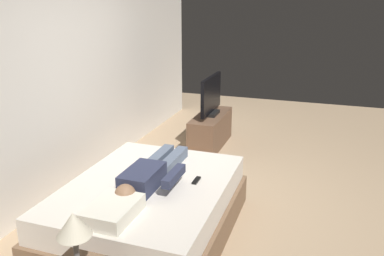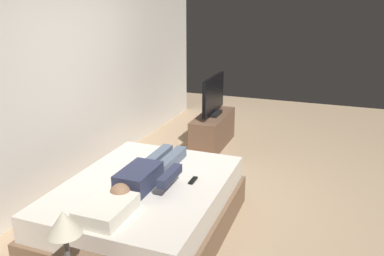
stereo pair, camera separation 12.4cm
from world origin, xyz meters
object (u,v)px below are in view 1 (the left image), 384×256
(bed, at_px, (149,209))
(person, at_px, (150,174))
(tv_stand, at_px, (211,130))
(remote, at_px, (196,180))
(lamp, at_px, (74,226))
(tv, at_px, (211,96))
(pillow, at_px, (113,210))

(bed, bearing_deg, person, -18.90)
(bed, distance_m, tv_stand, 2.52)
(remote, height_order, lamp, lamp)
(tv, bearing_deg, remote, -166.83)
(pillow, height_order, lamp, lamp)
(bed, bearing_deg, tv, 2.98)
(bed, distance_m, lamp, 1.40)
(remote, bearing_deg, person, 110.47)
(lamp, bearing_deg, remote, -12.27)
(bed, distance_m, tv, 2.57)
(tv_stand, bearing_deg, lamp, -176.49)
(tv_stand, relative_size, lamp, 2.62)
(pillow, relative_size, tv, 0.55)
(person, distance_m, tv, 2.49)
(person, height_order, tv, tv)
(pillow, bearing_deg, tv_stand, 2.37)
(pillow, bearing_deg, remote, -26.70)
(pillow, xyz_separation_m, remote, (0.82, -0.41, -0.05))
(remote, bearing_deg, tv_stand, 13.17)
(pillow, bearing_deg, bed, -0.00)
(person, relative_size, tv, 1.43)
(bed, xyz_separation_m, tv, (2.51, 0.13, 0.52))
(person, bearing_deg, tv_stand, 3.24)
(remote, relative_size, tv_stand, 0.14)
(tv_stand, bearing_deg, remote, -166.83)
(person, xyz_separation_m, remote, (0.15, -0.40, -0.07))
(bed, relative_size, tv, 2.19)
(pillow, relative_size, lamp, 1.14)
(tv, distance_m, lamp, 3.78)
(remote, distance_m, tv, 2.41)
(person, relative_size, tv_stand, 1.15)
(remote, relative_size, tv, 0.17)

